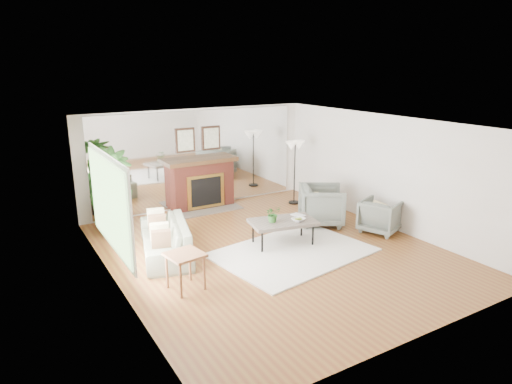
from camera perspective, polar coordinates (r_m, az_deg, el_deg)
ground at (r=9.08m, az=2.05°, el=-7.35°), size 7.00×7.00×0.00m
wall_left at (r=7.54m, az=-17.34°, el=-2.85°), size 0.02×7.00×2.50m
wall_right at (r=10.55m, az=15.90°, el=2.49°), size 0.02×7.00×2.50m
wall_back at (r=11.67m, az=-7.26°, el=4.19°), size 6.00×0.02×2.50m
mirror_panel at (r=11.65m, az=-7.22°, el=4.18°), size 5.40×0.04×2.40m
window_panel at (r=7.89m, az=-17.90°, el=-1.31°), size 0.04×2.40×1.50m
fireplace at (r=11.59m, az=-6.70°, el=1.14°), size 1.85×0.83×2.05m
area_rug at (r=9.00m, az=4.62°, el=-7.51°), size 3.18×2.49×0.03m
coffee_table at (r=9.21m, az=3.38°, el=-3.84°), size 1.43×1.01×0.52m
sofa at (r=9.01m, az=-11.28°, el=-5.68°), size 1.36×2.29×0.63m
armchair_back at (r=10.51m, az=8.21°, el=-1.64°), size 1.35×1.34×0.90m
armchair_front at (r=10.31m, az=15.29°, el=-2.91°), size 1.03×1.02×0.73m
side_table at (r=7.51m, az=-8.88°, el=-8.31°), size 0.63×0.63×0.62m
potted_ficus at (r=10.13m, az=-17.67°, el=0.37°), size 1.01×1.01×1.88m
floor_lamp at (r=11.79m, az=4.91°, el=5.21°), size 0.54×0.30×1.66m
tabletop_plant at (r=9.06m, az=2.13°, el=-2.75°), size 0.31×0.27×0.34m
fruit_bowl at (r=9.17m, az=5.30°, el=-3.46°), size 0.33×0.33×0.07m
book at (r=9.43m, az=4.91°, el=-3.05°), size 0.26×0.31×0.02m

